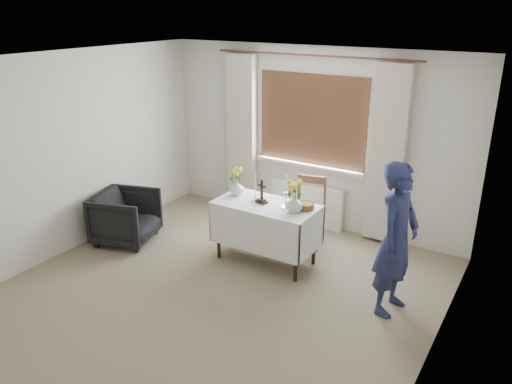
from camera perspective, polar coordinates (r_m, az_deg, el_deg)
ground at (r=5.52m, az=-5.77°, el=-12.37°), size 5.00×5.00×0.00m
altar_table at (r=6.11m, az=1.13°, el=-4.70°), size 1.24×0.64×0.76m
wooden_chair at (r=6.56m, az=5.90°, el=-2.28°), size 0.49×0.49×0.90m
armchair at (r=6.86m, az=-14.66°, el=-2.79°), size 0.94×0.93×0.69m
person at (r=5.18m, az=15.75°, el=-5.25°), size 0.46×0.63×1.61m
radiator at (r=7.22m, az=5.81°, el=-1.38°), size 1.10×0.10×0.60m
wooden_cross at (r=5.94m, az=0.66°, el=0.07°), size 0.16×0.14×0.29m
candlestick_left at (r=5.99m, az=-0.09°, el=0.63°), size 0.13×0.13×0.36m
candlestick_right at (r=5.79m, az=3.43°, el=0.03°), size 0.15×0.15×0.40m
flower_vase_left at (r=6.22m, az=-2.24°, el=0.51°), size 0.20×0.20×0.19m
flower_vase_right at (r=5.71m, az=4.36°, el=-1.36°), size 0.21×0.21×0.20m
wicker_basket at (r=5.83m, az=5.69°, el=-1.59°), size 0.21×0.21×0.08m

